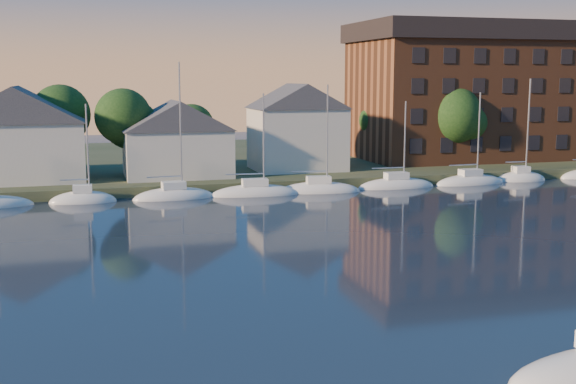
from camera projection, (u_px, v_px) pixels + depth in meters
name	position (u px, v px, depth m)	size (l,w,h in m)	color
shoreline_land	(205.00, 164.00, 96.37)	(160.00, 50.00, 2.00)	#323F25
wooden_dock	(242.00, 190.00, 74.55)	(120.00, 3.00, 1.00)	brown
clubhouse_west	(18.00, 133.00, 73.28)	(13.65, 9.45, 9.64)	beige
clubhouse_centre	(177.00, 138.00, 76.84)	(11.55, 8.40, 8.08)	beige
clubhouse_east	(297.00, 126.00, 82.44)	(10.50, 8.40, 9.80)	beige
condo_block	(473.00, 90.00, 94.60)	(31.00, 17.00, 17.40)	brown
tree_line	(238.00, 115.00, 84.40)	(93.40, 5.40, 8.90)	#392A1A
moored_fleet	(288.00, 191.00, 72.79)	(95.50, 2.40, 12.05)	silver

